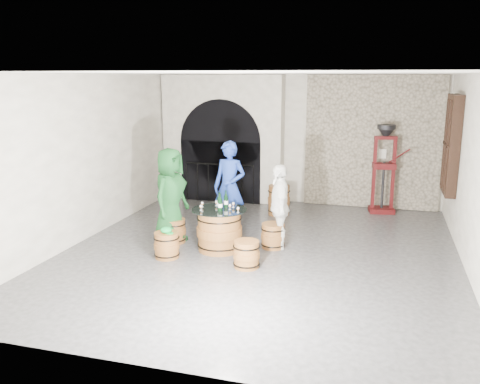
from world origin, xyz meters
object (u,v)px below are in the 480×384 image
(barrel_table, at_px, (219,230))
(person_white, at_px, (279,206))
(wine_bottle_center, at_px, (220,204))
(side_barrel, at_px, (279,200))
(barrel_stool_right, at_px, (273,236))
(person_green, at_px, (170,196))
(barrel_stool_left, at_px, (174,231))
(person_blue, at_px, (229,187))
(barrel_stool_far, at_px, (228,223))
(corking_press, at_px, (384,162))
(barrel_stool_near_right, at_px, (247,254))
(barrel_stool_near_left, at_px, (167,245))
(wine_bottle_right, at_px, (226,201))
(wine_bottle_left, at_px, (219,203))

(barrel_table, height_order, person_white, person_white)
(wine_bottle_center, xyz_separation_m, side_barrel, (0.50, 2.84, -0.57))
(barrel_stool_right, xyz_separation_m, person_green, (-1.97, -0.19, 0.69))
(person_green, bearing_deg, barrel_stool_left, -92.22)
(person_blue, xyz_separation_m, person_white, (1.19, -0.72, -0.14))
(barrel_stool_far, distance_m, corking_press, 4.09)
(person_blue, bearing_deg, barrel_stool_near_right, -56.04)
(barrel_stool_right, height_order, barrel_stool_near_left, same)
(barrel_table, height_order, side_barrel, barrel_table)
(barrel_stool_right, bearing_deg, barrel_table, -156.37)
(barrel_stool_right, xyz_separation_m, barrel_stool_near_right, (-0.21, -1.12, 0.00))
(barrel_table, bearing_deg, person_blue, 97.92)
(barrel_stool_far, height_order, barrel_stool_near_left, same)
(barrel_table, xyz_separation_m, person_green, (-1.05, 0.21, 0.53))
(barrel_table, distance_m, side_barrel, 2.79)
(barrel_stool_far, relative_size, barrel_stool_near_left, 1.00)
(person_green, relative_size, side_barrel, 2.66)
(barrel_stool_near_right, xyz_separation_m, wine_bottle_right, (-0.63, 0.85, 0.68))
(barrel_stool_far, height_order, barrel_stool_right, same)
(barrel_stool_near_right, distance_m, side_barrel, 3.45)
(wine_bottle_left, distance_m, wine_bottle_center, 0.09)
(barrel_stool_far, bearing_deg, side_barrel, 68.27)
(person_green, bearing_deg, person_white, -74.38)
(barrel_stool_far, distance_m, wine_bottle_right, 1.12)
(barrel_stool_far, bearing_deg, barrel_stool_near_right, -63.56)
(barrel_stool_right, distance_m, barrel_stool_near_left, 1.99)
(barrel_stool_near_left, relative_size, person_white, 0.29)
(barrel_stool_right, distance_m, side_barrel, 2.36)
(wine_bottle_left, xyz_separation_m, corking_press, (2.84, 3.64, 0.29))
(barrel_stool_far, bearing_deg, wine_bottle_right, -75.42)
(person_green, xyz_separation_m, person_white, (2.07, 0.24, -0.12))
(person_green, bearing_deg, wine_bottle_left, -93.61)
(barrel_table, distance_m, corking_press, 4.67)
(barrel_stool_right, relative_size, wine_bottle_center, 1.43)
(barrel_stool_far, bearing_deg, wine_bottle_left, -81.53)
(barrel_stool_right, distance_m, wine_bottle_center, 1.22)
(person_white, relative_size, wine_bottle_left, 4.90)
(barrel_stool_near_left, bearing_deg, barrel_table, 39.83)
(person_white, relative_size, side_barrel, 2.30)
(barrel_stool_right, bearing_deg, person_white, 23.63)
(wine_bottle_right, bearing_deg, barrel_stool_far, 104.58)
(wine_bottle_left, bearing_deg, barrel_stool_near_right, -44.39)
(wine_bottle_left, bearing_deg, person_white, 25.33)
(person_white, distance_m, side_barrel, 2.37)
(barrel_stool_near_right, height_order, corking_press, corking_press)
(barrel_table, relative_size, corking_press, 0.49)
(wine_bottle_right, relative_size, corking_press, 0.16)
(barrel_stool_near_right, bearing_deg, barrel_stool_left, 151.82)
(barrel_stool_far, relative_size, person_green, 0.25)
(barrel_stool_left, distance_m, barrel_stool_right, 1.92)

